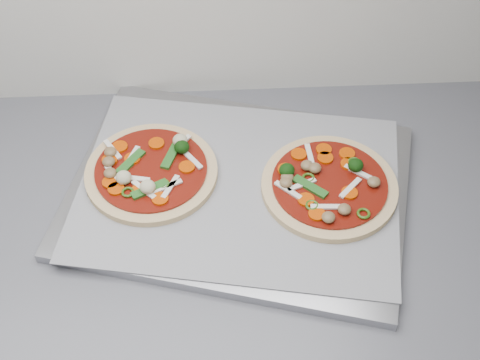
{
  "coord_description": "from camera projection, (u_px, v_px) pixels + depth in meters",
  "views": [
    {
      "loc": [
        0.38,
        0.69,
        1.7
      ],
      "look_at": [
        0.41,
        1.36,
        0.93
      ],
      "focal_mm": 50.0,
      "sensor_mm": 36.0,
      "label": 1
    }
  ],
  "objects": [
    {
      "name": "baking_tray",
      "position": [
        239.0,
        190.0,
        1.03
      ],
      "size": [
        0.59,
        0.5,
        0.02
      ],
      "primitive_type": "cube",
      "rotation": [
        0.0,
        0.0,
        -0.27
      ],
      "color": "#9A9A9F",
      "rests_on": "countertop"
    },
    {
      "name": "pizza_right",
      "position": [
        328.0,
        185.0,
        1.01
      ],
      "size": [
        0.23,
        0.23,
        0.04
      ],
      "rotation": [
        0.0,
        0.0,
        -0.14
      ],
      "color": "beige",
      "rests_on": "parchment"
    },
    {
      "name": "pizza_left",
      "position": [
        150.0,
        171.0,
        1.03
      ],
      "size": [
        0.28,
        0.28,
        0.03
      ],
      "rotation": [
        0.0,
        0.0,
        -0.46
      ],
      "color": "beige",
      "rests_on": "parchment"
    },
    {
      "name": "parchment",
      "position": [
        239.0,
        186.0,
        1.03
      ],
      "size": [
        0.54,
        0.44,
        0.0
      ],
      "primitive_type": "cube",
      "rotation": [
        0.0,
        0.0,
        -0.18
      ],
      "color": "gray",
      "rests_on": "baking_tray"
    }
  ]
}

